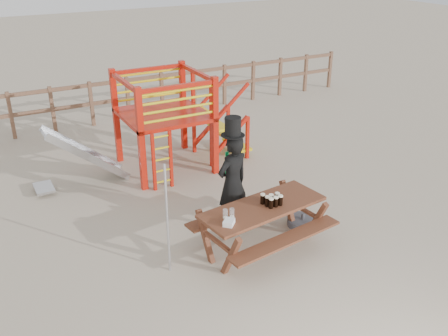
# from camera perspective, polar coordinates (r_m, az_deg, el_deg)

# --- Properties ---
(ground) EXTENTS (60.00, 60.00, 0.00)m
(ground) POSITION_cam_1_polar(r_m,az_deg,el_deg) (8.15, 1.89, -9.38)
(ground) COLOR tan
(ground) RESTS_ON ground
(back_fence) EXTENTS (15.09, 0.09, 1.20)m
(back_fence) POSITION_cam_1_polar(r_m,az_deg,el_deg) (13.81, -12.95, 7.98)
(back_fence) COLOR brown
(back_fence) RESTS_ON ground
(playground_fort) EXTENTS (4.71, 1.84, 2.10)m
(playground_fort) POSITION_cam_1_polar(r_m,az_deg,el_deg) (10.64, -7.21, 5.34)
(playground_fort) COLOR #B3190B
(playground_fort) RESTS_ON ground
(picnic_table) EXTENTS (2.20, 1.66, 0.79)m
(picnic_table) POSITION_cam_1_polar(r_m,az_deg,el_deg) (7.96, 4.40, -6.14)
(picnic_table) COLOR brown
(picnic_table) RESTS_ON ground
(man_with_hat) EXTENTS (0.70, 0.55, 2.02)m
(man_with_hat) POSITION_cam_1_polar(r_m,az_deg,el_deg) (8.30, 0.97, -1.46)
(man_with_hat) COLOR black
(man_with_hat) RESTS_ON ground
(metal_pole) EXTENTS (0.04, 0.04, 1.77)m
(metal_pole) POSITION_cam_1_polar(r_m,az_deg,el_deg) (7.28, -6.49, -5.90)
(metal_pole) COLOR #B2B2B7
(metal_pole) RESTS_ON ground
(parasol_base) EXTENTS (0.54, 0.54, 0.23)m
(parasol_base) POSITION_cam_1_polar(r_m,az_deg,el_deg) (8.89, 8.97, -6.09)
(parasol_base) COLOR #3D3C42
(parasol_base) RESTS_ON ground
(paper_bag) EXTENTS (0.23, 0.23, 0.08)m
(paper_bag) POSITION_cam_1_polar(r_m,az_deg,el_deg) (7.27, 0.57, -6.24)
(paper_bag) COLOR white
(paper_bag) RESTS_ON picnic_table
(stout_pints) EXTENTS (0.30, 0.26, 0.17)m
(stout_pints) POSITION_cam_1_polar(r_m,az_deg,el_deg) (7.80, 5.53, -3.68)
(stout_pints) COLOR black
(stout_pints) RESTS_ON picnic_table
(empty_glasses) EXTENTS (0.17, 0.10, 0.15)m
(empty_glasses) POSITION_cam_1_polar(r_m,az_deg,el_deg) (7.43, 0.54, -5.26)
(empty_glasses) COLOR silver
(empty_glasses) RESTS_ON picnic_table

